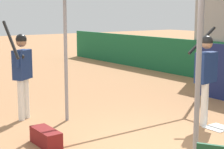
{
  "coord_description": "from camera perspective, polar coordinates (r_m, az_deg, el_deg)",
  "views": [
    {
      "loc": [
        4.34,
        -3.94,
        2.23
      ],
      "look_at": [
        -1.68,
        0.41,
        0.98
      ],
      "focal_mm": 60.0,
      "sensor_mm": 36.0,
      "label": 1
    }
  ],
  "objects": [
    {
      "name": "home_plate",
      "position": [
        7.6,
        15.83,
        -7.81
      ],
      "size": [
        0.44,
        0.44,
        0.02
      ],
      "color": "white",
      "rests_on": "ground"
    },
    {
      "name": "player_batter",
      "position": [
        7.59,
        14.11,
        0.54
      ],
      "size": [
        0.53,
        0.92,
        1.93
      ],
      "rotation": [
        0.0,
        0.0,
        1.71
      ],
      "color": "white",
      "rests_on": "ground"
    },
    {
      "name": "player_waiting",
      "position": [
        7.91,
        -13.54,
        0.93
      ],
      "size": [
        0.67,
        0.62,
        2.06
      ],
      "rotation": [
        0.0,
        0.0,
        -0.98
      ],
      "color": "white",
      "rests_on": "ground"
    },
    {
      "name": "equipment_bag",
      "position": [
        6.48,
        -10.04,
        -9.42
      ],
      "size": [
        0.7,
        0.28,
        0.28
      ],
      "color": "maroon",
      "rests_on": "ground"
    }
  ]
}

